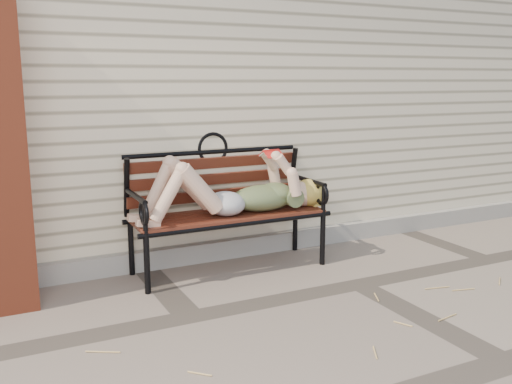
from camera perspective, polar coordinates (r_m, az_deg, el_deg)
ground at (r=4.10m, az=10.25°, el=-9.08°), size 80.00×80.00×0.00m
house_wall at (r=6.50m, az=-5.49°, el=11.99°), size 8.00×4.00×3.00m
foundation_strip at (r=4.85m, az=3.45°, el=-4.77°), size 8.00×0.10×0.15m
garden_bench at (r=4.29m, az=-3.24°, el=-0.12°), size 1.57×0.62×1.01m
reading_woman at (r=4.17m, az=-2.41°, el=0.05°), size 1.48×0.34×0.47m
straw_scatter at (r=3.07m, az=11.98°, el=-16.29°), size 2.92×1.73×0.01m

